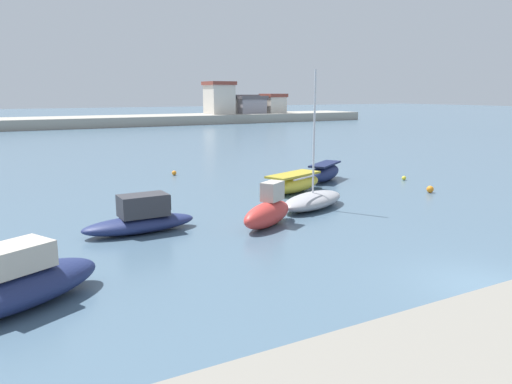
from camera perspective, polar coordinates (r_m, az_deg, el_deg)
name	(u,v)px	position (r m, az deg, el deg)	size (l,w,h in m)	color
ground_plane	(483,287)	(16.96, 24.64, -9.90)	(400.00, 400.00, 0.00)	#476075
moored_boat_0	(14,285)	(15.34, -26.04, -9.63)	(5.54, 4.09, 1.80)	navy
moored_boat_1	(141,219)	(21.65, -13.09, -3.01)	(4.87, 1.66, 1.63)	navy
moored_boat_2	(268,211)	(22.07, 1.38, -2.23)	(3.68, 2.84, 1.94)	#C63833
moored_boat_3	(313,200)	(25.63, 6.55, -0.92)	(5.03, 3.52, 6.97)	#9E9EA3
moored_boat_4	(293,183)	(29.69, 4.30, 1.01)	(4.96, 3.15, 1.13)	yellow
moored_boat_5	(325,172)	(33.75, 7.92, 2.25)	(4.29, 3.41, 1.21)	navy
mooring_buoy_0	(174,173)	(36.32, -9.39, 2.18)	(0.33, 0.33, 0.33)	orange
mooring_buoy_3	(404,178)	(35.24, 16.64, 1.54)	(0.29, 0.29, 0.29)	yellow
mooring_buoy_4	(430,189)	(31.27, 19.38, 0.30)	(0.42, 0.42, 0.42)	orange
distant_shoreline	(47,115)	(92.20, -22.87, 8.14)	(122.09, 11.31, 9.24)	#9E998C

